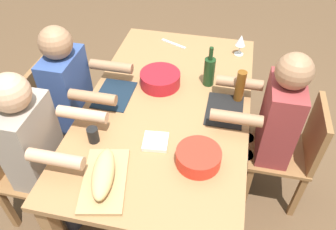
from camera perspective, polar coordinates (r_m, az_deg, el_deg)
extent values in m
plane|color=brown|center=(2.69, 0.00, -9.88)|extent=(8.00, 8.00, 0.00)
cube|color=#9E7044|center=(2.16, 0.00, 1.77)|extent=(1.82, 1.05, 0.04)
cube|color=#9E7044|center=(3.03, 12.19, 5.50)|extent=(0.07, 0.07, 0.70)
cube|color=#9E7044|center=(3.14, -5.10, 7.80)|extent=(0.07, 0.07, 0.70)
cube|color=olive|center=(2.59, -16.86, -0.66)|extent=(0.40, 0.40, 0.03)
cube|color=olive|center=(2.54, -21.47, 3.45)|extent=(0.38, 0.04, 0.40)
cube|color=olive|center=(2.78, -11.37, -2.20)|extent=(0.04, 0.04, 0.42)
cube|color=olive|center=(2.58, -14.04, -7.41)|extent=(0.04, 0.04, 0.42)
cube|color=olive|center=(2.91, -17.58, -1.13)|extent=(0.04, 0.04, 0.42)
cube|color=olive|center=(2.72, -20.61, -5.97)|extent=(0.04, 0.04, 0.42)
cylinder|color=#2D2D38|center=(2.70, -11.09, -3.49)|extent=(0.11, 0.11, 0.45)
cylinder|color=#2D2D38|center=(2.60, -12.32, -5.97)|extent=(0.11, 0.11, 0.45)
cube|color=#334C8C|center=(2.38, -16.93, 4.16)|extent=(0.34, 0.20, 0.55)
cylinder|color=#9E7251|center=(2.32, -9.79, 8.29)|extent=(0.07, 0.30, 0.07)
cylinder|color=#9E7251|center=(2.08, -12.90, 3.02)|extent=(0.07, 0.30, 0.07)
sphere|color=#9E7251|center=(2.18, -18.90, 11.75)|extent=(0.21, 0.21, 0.21)
cube|color=olive|center=(2.31, -22.02, -8.99)|extent=(0.40, 0.40, 0.03)
cube|color=olive|center=(2.49, -15.46, -10.12)|extent=(0.04, 0.04, 0.42)
cube|color=olive|center=(2.34, -18.90, -16.49)|extent=(0.04, 0.04, 0.42)
cube|color=olive|center=(2.64, -22.19, -8.47)|extent=(0.04, 0.04, 0.42)
cube|color=olive|center=(2.49, -25.96, -14.26)|extent=(0.04, 0.04, 0.42)
cylinder|color=#2D2D38|center=(2.42, -15.28, -11.83)|extent=(0.11, 0.11, 0.45)
cylinder|color=#2D2D38|center=(2.34, -16.88, -14.88)|extent=(0.11, 0.11, 0.45)
cube|color=gray|center=(2.08, -22.64, -4.38)|extent=(0.34, 0.20, 0.55)
cylinder|color=tan|center=(1.97, -14.60, 0.11)|extent=(0.07, 0.30, 0.07)
cylinder|color=tan|center=(1.77, -18.89, -7.18)|extent=(0.07, 0.30, 0.07)
sphere|color=tan|center=(1.85, -25.65, 3.49)|extent=(0.21, 0.21, 0.21)
cube|color=olive|center=(2.37, 18.55, -6.09)|extent=(0.40, 0.40, 0.03)
cube|color=olive|center=(2.26, 24.22, -3.08)|extent=(0.38, 0.04, 0.40)
cube|color=olive|center=(2.41, 13.43, -12.09)|extent=(0.04, 0.04, 0.42)
cube|color=olive|center=(2.63, 13.73, -6.10)|extent=(0.04, 0.04, 0.42)
cube|color=olive|center=(2.47, 21.45, -12.97)|extent=(0.04, 0.04, 0.42)
cube|color=olive|center=(2.68, 20.98, -7.04)|extent=(0.04, 0.04, 0.42)
cylinder|color=#2D2D38|center=(2.45, 12.39, -10.08)|extent=(0.11, 0.11, 0.45)
cylinder|color=#2D2D38|center=(2.55, 12.59, -7.26)|extent=(0.11, 0.11, 0.45)
cube|color=maroon|center=(2.16, 18.64, -0.84)|extent=(0.34, 0.20, 0.55)
cylinder|color=#9E7251|center=(1.93, 11.71, -0.50)|extent=(0.07, 0.30, 0.07)
cylinder|color=#9E7251|center=(2.19, 12.27, 5.47)|extent=(0.07, 0.30, 0.07)
sphere|color=#9E7251|center=(1.94, 21.03, 7.09)|extent=(0.21, 0.21, 0.21)
cylinder|color=#B21923|center=(2.27, -1.37, 6.23)|extent=(0.28, 0.28, 0.10)
cylinder|color=orange|center=(2.25, -1.38, 6.87)|extent=(0.24, 0.24, 0.03)
cylinder|color=red|center=(1.77, 5.28, -7.29)|extent=(0.24, 0.24, 0.09)
cylinder|color=#2D7028|center=(1.75, 5.34, -6.70)|extent=(0.21, 0.21, 0.03)
cube|color=tan|center=(1.75, -10.89, -10.97)|extent=(0.44, 0.30, 0.02)
ellipsoid|color=tan|center=(1.71, -11.13, -9.88)|extent=(0.34, 0.17, 0.09)
cylinder|color=#193819|center=(2.27, 7.14, 7.40)|extent=(0.08, 0.08, 0.20)
cylinder|color=#193819|center=(2.19, 7.46, 10.50)|extent=(0.03, 0.03, 0.09)
cylinder|color=brown|center=(2.15, 12.36, 4.87)|extent=(0.06, 0.06, 0.22)
cylinder|color=silver|center=(2.68, 12.13, 10.30)|extent=(0.07, 0.07, 0.01)
cylinder|color=silver|center=(2.65, 12.26, 11.03)|extent=(0.01, 0.01, 0.07)
cone|color=silver|center=(2.61, 12.51, 12.52)|extent=(0.08, 0.08, 0.08)
cube|color=#142333|center=(2.24, -9.25, 3.50)|extent=(0.32, 0.23, 0.01)
cylinder|color=black|center=(1.92, -12.84, -3.38)|extent=(0.06, 0.06, 0.09)
cube|color=black|center=(2.12, 9.74, 0.83)|extent=(0.32, 0.23, 0.01)
cube|color=silver|center=(2.75, 0.97, 12.23)|extent=(0.12, 0.22, 0.01)
cube|color=white|center=(1.89, -2.16, -4.62)|extent=(0.15, 0.15, 0.02)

